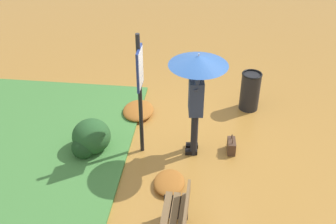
{
  "coord_description": "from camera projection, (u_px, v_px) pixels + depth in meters",
  "views": [
    {
      "loc": [
        6.23,
        0.37,
        4.9
      ],
      "look_at": [
        0.23,
        -0.33,
        0.85
      ],
      "focal_mm": 44.95,
      "sensor_mm": 36.0,
      "label": 1
    }
  ],
  "objects": [
    {
      "name": "handbag",
      "position": [
        231.0,
        146.0,
        7.65
      ],
      "size": [
        0.31,
        0.16,
        0.37
      ],
      "color": "#4C3323",
      "rests_on": "ground_plane"
    },
    {
      "name": "grass_verge",
      "position": [
        21.0,
        148.0,
        7.77
      ],
      "size": [
        4.8,
        4.0,
        0.05
      ],
      "color": "#47843D",
      "rests_on": "ground_plane"
    },
    {
      "name": "leaf_pile_far_path",
      "position": [
        192.0,
        71.0,
        10.19
      ],
      "size": [
        0.45,
        0.36,
        0.1
      ],
      "color": "#C68428",
      "rests_on": "ground_plane"
    },
    {
      "name": "leaf_pile_near_person",
      "position": [
        138.0,
        110.0,
        8.69
      ],
      "size": [
        0.79,
        0.63,
        0.17
      ],
      "color": "#A86023",
      "rests_on": "ground_plane"
    },
    {
      "name": "shrub_cluster",
      "position": [
        90.0,
        138.0,
        7.56
      ],
      "size": [
        0.77,
        0.7,
        0.63
      ],
      "color": "#285628",
      "rests_on": "ground_plane"
    },
    {
      "name": "trash_bin",
      "position": [
        250.0,
        91.0,
        8.69
      ],
      "size": [
        0.42,
        0.42,
        0.83
      ],
      "color": "black",
      "rests_on": "ground_plane"
    },
    {
      "name": "leaf_pile_by_bench",
      "position": [
        169.0,
        182.0,
        6.94
      ],
      "size": [
        0.64,
        0.51,
        0.14
      ],
      "color": "#A86023",
      "rests_on": "ground_plane"
    },
    {
      "name": "info_sign_post",
      "position": [
        140.0,
        82.0,
        6.95
      ],
      "size": [
        0.44,
        0.07,
        2.3
      ],
      "color": "black",
      "rests_on": "ground_plane"
    },
    {
      "name": "ground_plane",
      "position": [
        187.0,
        144.0,
        7.9
      ],
      "size": [
        18.0,
        18.0,
        0.0
      ],
      "primitive_type": "plane",
      "color": "#B27A33"
    },
    {
      "name": "person_with_umbrella",
      "position": [
        197.0,
        79.0,
        6.81
      ],
      "size": [
        0.96,
        0.96,
        2.04
      ],
      "color": "black",
      "rests_on": "ground_plane"
    }
  ]
}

